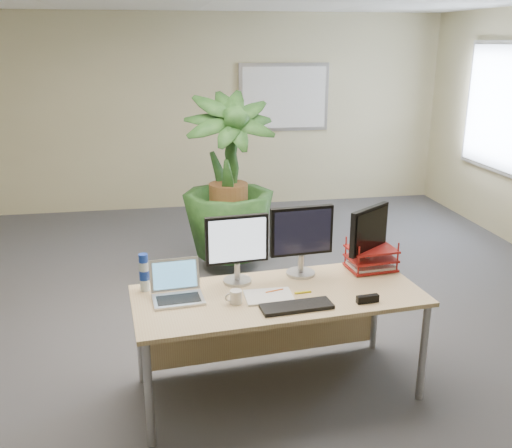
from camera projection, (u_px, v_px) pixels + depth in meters
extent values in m
plane|color=#434348|center=(246.00, 338.00, 4.66)|extent=(8.00, 8.00, 0.00)
cube|color=#C0B788|center=(200.00, 113.00, 8.00)|extent=(7.00, 0.04, 2.70)
cube|color=#B4B3B8|center=(284.00, 97.00, 8.11)|extent=(1.30, 0.03, 0.95)
cube|color=white|center=(284.00, 97.00, 8.09)|extent=(1.20, 0.01, 0.85)
cube|color=#B4B3B8|center=(497.00, 107.00, 6.92)|extent=(0.03, 1.30, 1.55)
cube|color=silver|center=(495.00, 107.00, 6.92)|extent=(0.01, 1.20, 1.45)
cube|color=tan|center=(279.00, 296.00, 3.75)|extent=(1.96, 0.96, 0.03)
cube|color=tan|center=(263.00, 320.00, 4.20)|extent=(1.79, 0.18, 0.58)
cylinder|color=#A6A6AA|center=(149.00, 395.00, 3.32)|extent=(0.05, 0.05, 0.70)
cylinder|color=#A6A6AA|center=(423.00, 352.00, 3.76)|extent=(0.05, 0.05, 0.70)
cylinder|color=#A6A6AA|center=(140.00, 337.00, 3.96)|extent=(0.05, 0.05, 0.70)
cylinder|color=#A6A6AA|center=(375.00, 307.00, 4.41)|extent=(0.05, 0.05, 0.70)
imported|color=#133312|center=(229.00, 200.00, 5.87)|extent=(0.93, 0.93, 1.50)
cylinder|color=#A6A6AA|center=(237.00, 281.00, 3.92)|extent=(0.20, 0.20, 0.02)
cylinder|color=#A6A6AA|center=(237.00, 271.00, 3.90)|extent=(0.04, 0.04, 0.12)
cube|color=black|center=(237.00, 239.00, 3.83)|extent=(0.43, 0.08, 0.33)
cube|color=silver|center=(238.00, 240.00, 3.81)|extent=(0.39, 0.04, 0.29)
cylinder|color=#A6A6AA|center=(301.00, 273.00, 4.05)|extent=(0.20, 0.20, 0.02)
cylinder|color=#A6A6AA|center=(301.00, 264.00, 4.03)|extent=(0.04, 0.04, 0.12)
cube|color=black|center=(302.00, 231.00, 3.96)|extent=(0.45, 0.08, 0.35)
cube|color=black|center=(303.00, 232.00, 3.93)|extent=(0.41, 0.04, 0.31)
cylinder|color=#A6A6AA|center=(367.00, 268.00, 4.14)|extent=(0.19, 0.19, 0.02)
cylinder|color=#A6A6AA|center=(367.00, 259.00, 4.12)|extent=(0.04, 0.04, 0.12)
cube|color=black|center=(369.00, 229.00, 4.05)|extent=(0.36, 0.28, 0.33)
cube|color=black|center=(372.00, 230.00, 4.04)|extent=(0.31, 0.23, 0.29)
cube|color=silver|center=(178.00, 300.00, 3.64)|extent=(0.34, 0.25, 0.02)
cube|color=black|center=(178.00, 299.00, 3.63)|extent=(0.29, 0.17, 0.00)
cube|color=silver|center=(175.00, 274.00, 3.73)|extent=(0.33, 0.08, 0.21)
cube|color=#54A1D8|center=(175.00, 275.00, 3.73)|extent=(0.29, 0.07, 0.17)
cube|color=black|center=(297.00, 306.00, 3.54)|extent=(0.46, 0.19, 0.03)
cylinder|color=silver|center=(236.00, 297.00, 3.60)|extent=(0.08, 0.08, 0.09)
torus|color=silver|center=(229.00, 297.00, 3.59)|extent=(0.06, 0.02, 0.06)
cube|color=white|center=(269.00, 296.00, 3.69)|extent=(0.31, 0.23, 0.01)
cylinder|color=orange|center=(275.00, 291.00, 3.75)|extent=(0.13, 0.04, 0.01)
cylinder|color=yellow|center=(303.00, 292.00, 3.75)|extent=(0.11, 0.02, 0.01)
cylinder|color=white|center=(144.00, 276.00, 3.77)|extent=(0.06, 0.06, 0.20)
cylinder|color=#1739B3|center=(143.00, 258.00, 3.73)|extent=(0.06, 0.06, 0.06)
cylinder|color=#1739B3|center=(144.00, 275.00, 3.76)|extent=(0.07, 0.07, 0.06)
cube|color=maroon|center=(370.00, 267.00, 4.14)|extent=(0.35, 0.28, 0.02)
cube|color=maroon|center=(371.00, 258.00, 4.12)|extent=(0.35, 0.28, 0.02)
cube|color=maroon|center=(372.00, 249.00, 4.10)|extent=(0.35, 0.28, 0.02)
cube|color=white|center=(371.00, 265.00, 4.14)|extent=(0.32, 0.25, 0.02)
cube|color=black|center=(368.00, 299.00, 3.61)|extent=(0.15, 0.05, 0.05)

